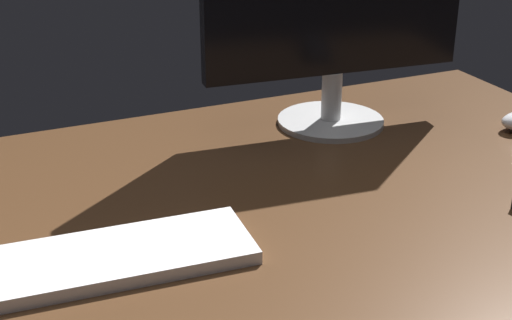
# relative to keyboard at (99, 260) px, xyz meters

# --- Properties ---
(desk) EXTENTS (1.40, 0.84, 0.02)m
(desk) POSITION_rel_keyboard_xyz_m (0.28, 0.10, -0.02)
(desk) COLOR #4C301C
(desk) RESTS_ON ground
(keyboard) EXTENTS (0.42, 0.16, 0.02)m
(keyboard) POSITION_rel_keyboard_xyz_m (0.00, 0.00, 0.00)
(keyboard) COLOR white
(keyboard) RESTS_ON desk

